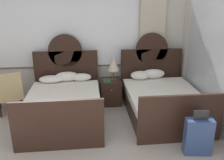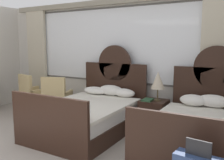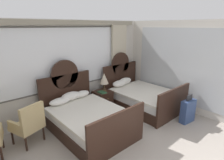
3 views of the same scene
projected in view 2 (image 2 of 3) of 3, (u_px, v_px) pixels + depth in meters
The scene contains 8 objects.
wall_back_window at pixel (112, 55), 5.73m from camera, with size 6.28×0.22×2.70m.
bed_near_window at pixel (90, 114), 4.79m from camera, with size 1.53×2.16×1.67m.
bed_near_mirror at pixel (204, 134), 3.74m from camera, with size 1.53×2.16×1.67m.
nightstand_between_beds at pixel (154, 115), 4.86m from camera, with size 0.49×0.52×0.61m.
table_lamp_on_nightstand at pixel (158, 81), 4.72m from camera, with size 0.27×0.27×0.56m.
book_on_nightstand at pixel (148, 100), 4.77m from camera, with size 0.18×0.26×0.03m.
armchair_by_window_left at pixel (56, 96), 5.72m from camera, with size 0.71×0.71×0.96m.
armchair_by_window_centre at pixel (32, 92), 6.12m from camera, with size 0.68×0.68×0.96m.
Camera 2 is at (2.87, -0.77, 1.70)m, focal length 39.61 mm.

